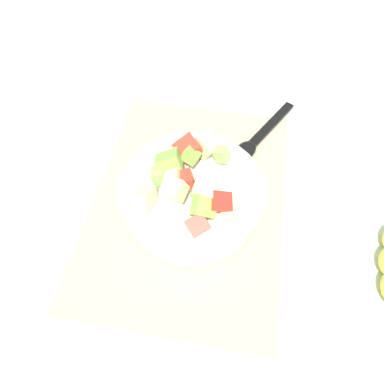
# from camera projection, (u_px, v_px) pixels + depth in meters

# --- Properties ---
(ground_plane) EXTENTS (2.40, 2.40, 0.00)m
(ground_plane) POSITION_uv_depth(u_px,v_px,m) (188.00, 201.00, 0.69)
(ground_plane) COLOR silver
(placemat) EXTENTS (0.49, 0.34, 0.01)m
(placemat) POSITION_uv_depth(u_px,v_px,m) (188.00, 200.00, 0.69)
(placemat) COLOR tan
(placemat) RESTS_ON ground_plane
(salad_bowl) EXTENTS (0.24, 0.24, 0.12)m
(salad_bowl) POSITION_uv_depth(u_px,v_px,m) (192.00, 194.00, 0.64)
(salad_bowl) COLOR white
(salad_bowl) RESTS_ON placemat
(serving_spoon) EXTENTS (0.19, 0.12, 0.01)m
(serving_spoon) POSITION_uv_depth(u_px,v_px,m) (256.00, 139.00, 0.76)
(serving_spoon) COLOR black
(serving_spoon) RESTS_ON placemat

